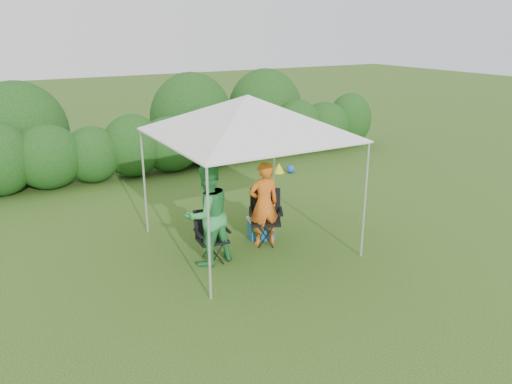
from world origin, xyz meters
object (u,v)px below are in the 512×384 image
woman (208,215)px  cooler (261,228)px  canopy (248,116)px  chair_left (211,232)px  chair_right (265,213)px  man (264,204)px

woman → cooler: (1.33, 0.44, -0.68)m
canopy → woman: 1.89m
chair_left → cooler: bearing=21.3°
chair_right → man: bearing=-103.5°
canopy → chair_left: size_ratio=3.43×
chair_right → chair_left: bearing=-142.2°
man → woman: 1.25m
chair_right → cooler: 0.39m
canopy → man: 1.67m
woman → cooler: woman is taller
chair_left → woman: woman is taller
chair_right → woman: (-1.34, -0.30, 0.32)m
canopy → woman: size_ratio=1.73×
canopy → chair_left: (-0.90, -0.25, -1.95)m
canopy → woman: canopy is taller
canopy → cooler: size_ratio=5.41×
chair_right → cooler: chair_right is taller
chair_left → chair_right: bearing=14.9°
man → cooler: size_ratio=2.84×
chair_right → woman: bearing=-138.5°
man → cooler: (0.10, 0.26, -0.60)m
chair_right → man: size_ratio=0.63×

